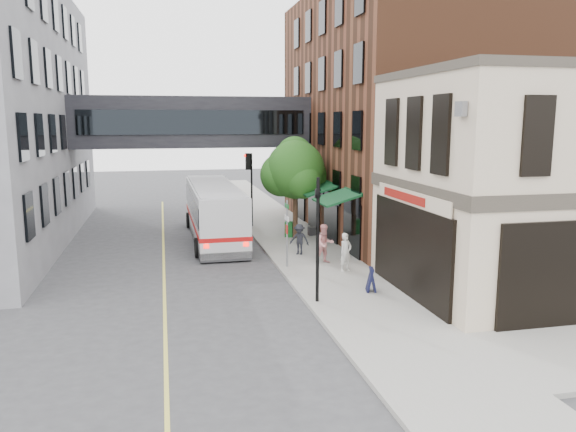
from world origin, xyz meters
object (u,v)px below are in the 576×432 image
bus (214,210)px  newspaper_box (289,229)px  pedestrian_c (299,239)px  pedestrian_a (346,252)px  pedestrian_b (325,244)px  sandwich_board (371,280)px

bus → newspaper_box: (4.08, -0.99, -1.11)m
pedestrian_c → newspaper_box: size_ratio=1.74×
pedestrian_a → pedestrian_c: size_ratio=1.11×
pedestrian_a → pedestrian_b: pedestrian_b is taller
pedestrian_b → sandwich_board: bearing=-90.7°
pedestrian_a → sandwich_board: pedestrian_a is taller
newspaper_box → sandwich_board: (0.82, -10.61, 0.03)m
pedestrian_a → newspaper_box: (-0.80, 7.59, -0.40)m
pedestrian_c → sandwich_board: pedestrian_c is taller
bus → pedestrian_a: 9.89m
pedestrian_c → pedestrian_b: bearing=-35.9°
pedestrian_a → pedestrian_b: (-0.50, 1.53, 0.06)m
pedestrian_b → bus: bearing=114.7°
pedestrian_a → sandwich_board: bearing=-114.1°
newspaper_box → sandwich_board: sandwich_board is taller
bus → pedestrian_a: bearing=-60.4°
pedestrian_a → sandwich_board: size_ratio=1.82×
sandwich_board → pedestrian_a: bearing=104.6°
pedestrian_a → pedestrian_c: bearing=85.3°
pedestrian_b → pedestrian_c: pedestrian_b is taller
sandwich_board → pedestrian_b: bearing=110.7°
pedestrian_a → pedestrian_b: bearing=83.5°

